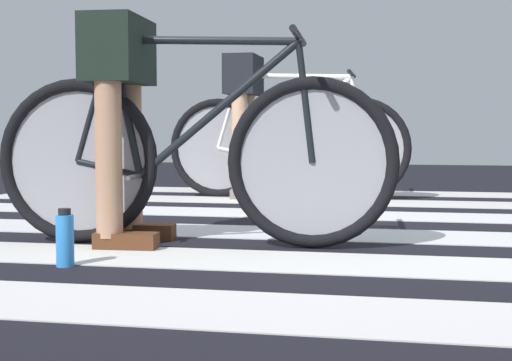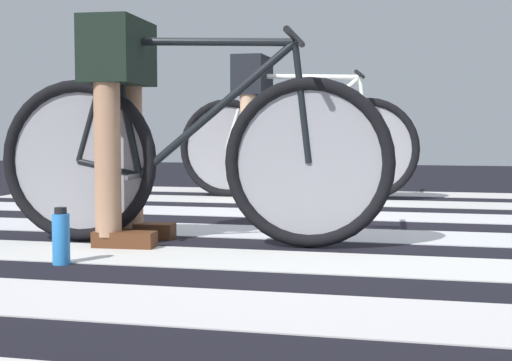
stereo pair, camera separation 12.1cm
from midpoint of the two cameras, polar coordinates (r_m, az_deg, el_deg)
name	(u,v)px [view 2 (the right image)]	position (r m, az deg, el deg)	size (l,w,h in m)	color
ground	(310,239)	(3.44, 5.15, -4.53)	(18.00, 14.00, 0.02)	black
crosswalk_markings	(310,246)	(3.16, 5.24, -5.08)	(5.45, 5.75, 0.00)	silver
bicycle_1_of_2	(189,156)	(3.17, -4.12, 1.92)	(1.74, 0.52, 0.93)	black
cyclist_1_of_2	(120,99)	(3.26, -9.47, 6.22)	(0.33, 0.42, 0.97)	#A87A5B
bicycle_2_of_2	(295,145)	(5.28, 3.70, 2.76)	(1.74, 0.52, 0.93)	black
cyclist_2_of_2	(253,107)	(5.34, 0.40, 5.73)	(0.31, 0.41, 1.02)	tan
water_bottle	(61,237)	(2.80, -13.71, -4.33)	(0.06, 0.06, 0.21)	#2F86DF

